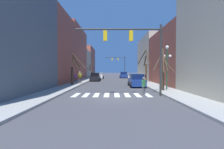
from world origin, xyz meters
The scene contains 21 objects.
ground_plane centered at (0.00, 0.00, 0.00)m, with size 240.00×240.00×0.00m, color #424247.
sidewalk_left centered at (-5.63, 0.00, 0.07)m, with size 2.47×90.00×0.15m.
sidewalk_right centered at (5.63, 0.00, 0.07)m, with size 2.47×90.00×0.15m.
building_row_left centered at (-9.86, 23.43, 5.68)m, with size 6.00×62.98×13.41m.
building_row_right centered at (9.86, 12.02, 5.39)m, with size 6.00×39.32×13.96m.
crosswalk_stripes centered at (0.00, 1.53, 0.00)m, with size 6.75×2.60×0.01m.
traffic_signal_near centered at (1.98, 1.01, 4.41)m, with size 7.31×0.28×6.02m.
traffic_signal_far centered at (2.39, 42.49, 4.77)m, with size 6.35×0.28×6.62m.
street_lamp_right_corner centered at (5.93, 4.99, 3.44)m, with size 0.95×0.36×4.67m.
car_parked_right_far centered at (3.26, 9.28, 0.78)m, with size 2.02×4.87×1.67m.
car_parked_left_near centered at (-3.29, 20.75, 0.77)m, with size 1.96×4.13×1.64m.
car_driving_away_lane centered at (-3.17, 29.58, 0.73)m, with size 2.20×4.68×1.54m.
car_parked_left_mid centered at (3.21, 34.29, 0.78)m, with size 2.12×4.35×1.67m.
pedestrian_near_right_corner centered at (5.56, 15.16, 1.07)m, with size 0.27×0.67×1.56m.
pedestrian_waiting_at_curb centered at (-4.93, 13.05, 1.22)m, with size 0.65×0.58×1.81m.
pedestrian_crossing_street centered at (-5.99, 14.79, 1.13)m, with size 0.71×0.29×1.66m.
pedestrian_on_right_sidewalk centered at (2.83, 1.67, 0.93)m, with size 0.47×0.59×1.57m.
street_tree_left_near centered at (-5.51, 11.40, 2.10)m, with size 2.21×1.37×4.51m.
street_tree_right_far centered at (5.14, 3.64, 2.08)m, with size 2.14×1.23×4.23m.
street_tree_right_near centered at (5.80, 16.23, 2.75)m, with size 1.55×3.44×5.58m.
street_tree_left_mid centered at (-5.78, 34.26, 1.86)m, with size 1.49×2.04×3.95m.
Camera 1 is at (0.02, -13.75, 2.20)m, focal length 28.00 mm.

